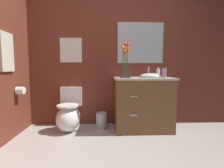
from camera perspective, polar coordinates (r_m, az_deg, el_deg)
wall_back at (r=3.04m, az=3.39°, el=9.91°), size 4.43×0.05×2.50m
toilet at (r=2.89m, az=-14.38°, el=-10.18°), size 0.38×0.59×0.69m
vanity_cabinet at (r=2.81m, az=10.53°, el=-6.35°), size 0.94×0.56×1.04m
flower_vase at (r=2.64m, az=4.48°, el=6.32°), size 0.14×0.14×0.55m
soap_bottle at (r=2.78m, az=17.29°, el=3.74°), size 0.06×0.06×0.18m
lotion_bottle at (r=2.98m, az=17.25°, el=3.75°), size 0.06×0.06×0.17m
hand_wash_bottle at (r=2.85m, az=15.35°, el=3.61°), size 0.06×0.06×0.16m
trash_bin at (r=2.89m, az=-3.55°, el=-12.18°), size 0.18×0.18×0.27m
wall_poster at (r=3.06m, az=-13.77°, el=11.03°), size 0.37×0.01×0.42m
wall_mirror at (r=3.08m, az=9.59°, el=13.54°), size 0.80×0.01×0.70m
hanging_towel at (r=2.69m, az=-32.03°, el=9.15°), size 0.03×0.28×0.52m
toilet_paper_roll at (r=2.84m, az=-28.60°, el=-1.94°), size 0.11×0.11×0.11m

